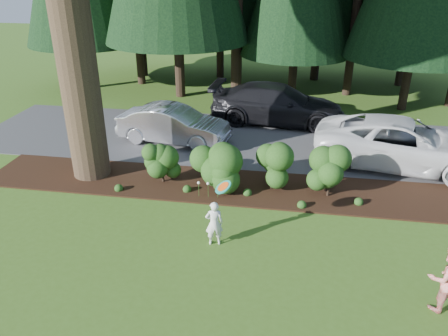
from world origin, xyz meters
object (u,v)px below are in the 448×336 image
Objects in this scene: car_silver_wagon at (174,125)px; frisbee at (223,187)px; car_dark_suv at (277,104)px; adult at (446,278)px; child at (214,223)px; car_white_suv at (403,143)px.

car_silver_wagon is 7.37m from frisbee.
car_dark_suv reaches higher than car_silver_wagon.
car_dark_suv is 3.75× the size of adult.
child is 1.07m from frisbee.
child is at bearing 146.24° from car_white_suv.
car_silver_wagon is at bearing 115.24° from frisbee.
frisbee is (0.23, 0.06, 1.05)m from child.
child is 0.79× the size of adult.
car_white_suv is 8.02m from frisbee.
adult is 5.28m from frisbee.
adult is at bearing -173.54° from car_white_suv.
adult is 3.51× the size of frisbee.
car_white_suv is 1.02× the size of car_dark_suv.
adult is (4.07, -11.30, -0.10)m from car_dark_suv.
car_white_suv is 6.08m from car_dark_suv.
adult is (-0.56, -7.36, -0.08)m from car_white_suv.
car_white_suv is 3.82× the size of adult.
frisbee reaches higher than car_dark_suv.
child is 5.41m from adult.
car_silver_wagon is 7.28m from child.
car_silver_wagon is at bearing 131.24° from car_dark_suv.
car_dark_suv is (3.99, 3.08, 0.13)m from car_silver_wagon.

